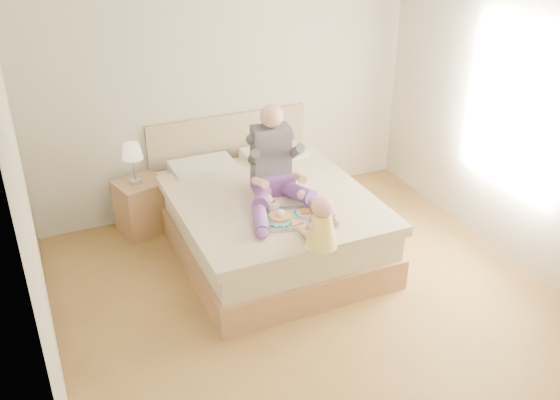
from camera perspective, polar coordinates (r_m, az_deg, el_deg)
name	(u,v)px	position (r m, az deg, el deg)	size (l,w,h in m)	color
room	(332,137)	(4.49, 4.78, 5.74)	(4.02, 4.22, 2.71)	brown
bed	(265,217)	(5.85, -1.34, -1.55)	(1.70, 2.18, 1.00)	#926A44
nightstand	(142,206)	(6.28, -12.51, -0.56)	(0.53, 0.49, 0.54)	#926A44
lamp	(132,154)	(6.02, -13.36, 4.16)	(0.20, 0.20, 0.41)	#B8BABF
adult	(276,172)	(5.47, -0.34, 2.61)	(0.71, 1.05, 0.84)	#62378B
tray	(292,216)	(5.20, 1.09, -1.51)	(0.58, 0.51, 0.14)	#B8BABF
baby	(321,226)	(4.80, 3.77, -2.35)	(0.28, 0.38, 0.43)	#F3DA4C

